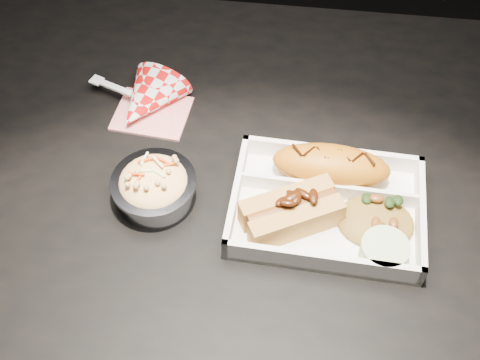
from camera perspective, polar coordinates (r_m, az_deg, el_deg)
name	(u,v)px	position (r m, az deg, el deg)	size (l,w,h in m)	color
dining_table	(267,218)	(0.91, 2.54, -3.67)	(1.20, 0.80, 0.75)	black
food_tray	(326,209)	(0.81, 8.16, -2.71)	(0.26, 0.19, 0.04)	white
fried_pastry	(331,166)	(0.82, 8.63, 1.36)	(0.16, 0.06, 0.05)	#C46D13
hotdog	(291,211)	(0.77, 4.90, -2.96)	(0.14, 0.11, 0.06)	#BE8741
fried_rice_mound	(377,217)	(0.80, 12.84, -3.44)	(0.10, 0.08, 0.03)	olive
cupcake_liner	(384,252)	(0.77, 13.48, -6.63)	(0.06, 0.06, 0.03)	beige
foil_coleslaw_cup	(154,186)	(0.81, -8.16, -0.52)	(0.11, 0.11, 0.07)	silver
napkin_fork	(146,101)	(0.93, -8.92, 7.37)	(0.16, 0.14, 0.10)	red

